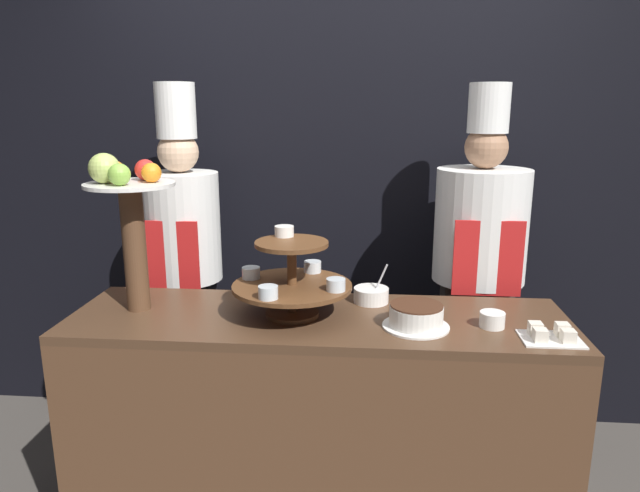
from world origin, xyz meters
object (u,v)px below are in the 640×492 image
object	(u,v)px
tiered_stand	(292,278)
serving_bowl_far	(371,295)
fruit_pedestal	(128,208)
chef_left	(184,257)
chef_center_left	(478,266)
cake_round	(416,317)
cake_square_tray	(551,335)
cup_white	(492,320)

from	to	relation	value
tiered_stand	serving_bowl_far	world-z (taller)	tiered_stand
fruit_pedestal	chef_left	xyz separation A→B (m)	(0.02, 0.55, -0.34)
serving_bowl_far	chef_center_left	xyz separation A→B (m)	(0.50, 0.39, 0.02)
serving_bowl_far	chef_left	distance (m)	0.99
serving_bowl_far	chef_center_left	bearing A→B (deg)	38.29
chef_left	chef_center_left	bearing A→B (deg)	-0.00
cake_round	cake_square_tray	xyz separation A→B (m)	(0.45, -0.08, -0.02)
cake_round	chef_left	world-z (taller)	chef_left
cup_white	serving_bowl_far	world-z (taller)	serving_bowl_far
cake_round	cake_square_tray	bearing A→B (deg)	-9.53
tiered_stand	chef_center_left	bearing A→B (deg)	35.43
tiered_stand	chef_center_left	world-z (taller)	chef_center_left
tiered_stand	chef_center_left	size ratio (longest dim) A/B	0.25
cake_square_tray	chef_left	size ratio (longest dim) A/B	0.11
fruit_pedestal	chef_left	world-z (taller)	chef_left
cake_round	chef_left	distance (m)	1.25
tiered_stand	cake_square_tray	world-z (taller)	tiered_stand
cup_white	cake_square_tray	distance (m)	0.20
tiered_stand	serving_bowl_far	size ratio (longest dim) A/B	2.80
cake_square_tray	chef_center_left	xyz separation A→B (m)	(-0.12, 0.73, 0.03)
fruit_pedestal	cake_square_tray	bearing A→B (deg)	-6.54
tiered_stand	fruit_pedestal	size ratio (longest dim) A/B	0.74
cup_white	chef_left	xyz separation A→B (m)	(-1.34, 0.62, 0.04)
cup_white	chef_left	size ratio (longest dim) A/B	0.05
fruit_pedestal	cup_white	world-z (taller)	fruit_pedestal
serving_bowl_far	chef_center_left	world-z (taller)	chef_center_left
fruit_pedestal	chef_left	bearing A→B (deg)	88.29
cup_white	chef_center_left	xyz separation A→B (m)	(0.06, 0.62, 0.03)
tiered_stand	cake_round	distance (m)	0.48
serving_bowl_far	cake_square_tray	bearing A→B (deg)	-28.80
tiered_stand	serving_bowl_far	distance (m)	0.37
cake_square_tray	chef_left	world-z (taller)	chef_left
cup_white	cake_round	bearing A→B (deg)	-174.35
chef_left	chef_center_left	xyz separation A→B (m)	(1.40, -0.00, -0.01)
cake_square_tray	tiered_stand	bearing A→B (deg)	170.00
chef_center_left	cake_round	bearing A→B (deg)	-117.23
tiered_stand	cake_round	xyz separation A→B (m)	(0.46, -0.09, -0.11)
cup_white	chef_center_left	size ratio (longest dim) A/B	0.05
chef_left	serving_bowl_far	bearing A→B (deg)	-23.40
tiered_stand	serving_bowl_far	bearing A→B (deg)	30.24
cake_square_tray	cake_round	bearing A→B (deg)	170.47
cake_square_tray	serving_bowl_far	world-z (taller)	serving_bowl_far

